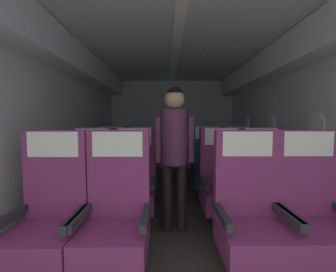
{
  "coord_description": "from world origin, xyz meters",
  "views": [
    {
      "loc": [
        -0.13,
        -0.29,
        1.21
      ],
      "look_at": [
        -0.11,
        3.05,
        0.99
      ],
      "focal_mm": 22.89,
      "sensor_mm": 36.0,
      "label": 1
    }
  ],
  "objects_px": {
    "seat_b_right_aisle": "(263,184)",
    "seat_c_right_window": "(208,168)",
    "seat_b_left_aisle": "(134,184)",
    "seat_c_left_window": "(111,168)",
    "seat_b_left_window": "(91,185)",
    "seat_a_right_window": "(250,217)",
    "seat_a_left_aisle": "(116,218)",
    "flight_attendant": "(175,143)",
    "seat_c_left_aisle": "(142,168)",
    "seat_a_right_aisle": "(313,216)",
    "seat_c_right_aisle": "(239,168)",
    "seat_b_right_window": "(222,184)",
    "seat_a_left_window": "(49,219)"
  },
  "relations": [
    {
      "from": "seat_b_right_window",
      "to": "seat_c_right_window",
      "type": "distance_m",
      "value": 0.9
    },
    {
      "from": "seat_a_left_window",
      "to": "seat_c_left_aisle",
      "type": "distance_m",
      "value": 1.86
    },
    {
      "from": "seat_a_left_window",
      "to": "seat_c_right_aisle",
      "type": "height_order",
      "value": "same"
    },
    {
      "from": "seat_b_right_aisle",
      "to": "seat_b_right_window",
      "type": "xyz_separation_m",
      "value": [
        -0.49,
        -0.02,
        0.0
      ]
    },
    {
      "from": "seat_a_left_aisle",
      "to": "seat_a_right_aisle",
      "type": "xyz_separation_m",
      "value": [
        1.54,
        0.01,
        0.0
      ]
    },
    {
      "from": "seat_b_right_aisle",
      "to": "seat_c_right_aisle",
      "type": "xyz_separation_m",
      "value": [
        0.0,
        0.89,
        0.0
      ]
    },
    {
      "from": "seat_b_right_window",
      "to": "seat_a_right_window",
      "type": "bearing_deg",
      "value": -90.65
    },
    {
      "from": "seat_b_right_aisle",
      "to": "flight_attendant",
      "type": "height_order",
      "value": "flight_attendant"
    },
    {
      "from": "seat_c_left_aisle",
      "to": "seat_c_right_window",
      "type": "relative_size",
      "value": 1.0
    },
    {
      "from": "seat_a_left_aisle",
      "to": "seat_b_right_aisle",
      "type": "bearing_deg",
      "value": 29.87
    },
    {
      "from": "seat_c_right_window",
      "to": "seat_a_right_window",
      "type": "bearing_deg",
      "value": -90.45
    },
    {
      "from": "seat_b_right_aisle",
      "to": "seat_c_left_window",
      "type": "relative_size",
      "value": 1.0
    },
    {
      "from": "seat_c_left_window",
      "to": "flight_attendant",
      "type": "height_order",
      "value": "flight_attendant"
    },
    {
      "from": "seat_b_right_aisle",
      "to": "flight_attendant",
      "type": "relative_size",
      "value": 0.72
    },
    {
      "from": "seat_a_left_aisle",
      "to": "seat_b_left_window",
      "type": "distance_m",
      "value": 1.0
    },
    {
      "from": "seat_c_right_aisle",
      "to": "flight_attendant",
      "type": "bearing_deg",
      "value": -135.19
    },
    {
      "from": "seat_a_left_aisle",
      "to": "seat_c_right_window",
      "type": "xyz_separation_m",
      "value": [
        1.06,
        1.76,
        0.0
      ]
    },
    {
      "from": "seat_a_left_aisle",
      "to": "seat_b_right_aisle",
      "type": "distance_m",
      "value": 1.78
    },
    {
      "from": "seat_c_left_window",
      "to": "seat_c_left_aisle",
      "type": "relative_size",
      "value": 1.0
    },
    {
      "from": "seat_b_left_window",
      "to": "seat_a_right_window",
      "type": "bearing_deg",
      "value": -29.11
    },
    {
      "from": "seat_b_left_aisle",
      "to": "seat_c_left_window",
      "type": "height_order",
      "value": "same"
    },
    {
      "from": "seat_a_left_aisle",
      "to": "seat_a_right_aisle",
      "type": "bearing_deg",
      "value": 0.44
    },
    {
      "from": "seat_a_left_aisle",
      "to": "seat_c_right_aisle",
      "type": "xyz_separation_m",
      "value": [
        1.55,
        1.78,
        0.0
      ]
    },
    {
      "from": "seat_a_left_aisle",
      "to": "seat_b_right_window",
      "type": "height_order",
      "value": "same"
    },
    {
      "from": "seat_b_right_window",
      "to": "seat_c_right_window",
      "type": "height_order",
      "value": "same"
    },
    {
      "from": "seat_a_left_aisle",
      "to": "seat_b_left_aisle",
      "type": "distance_m",
      "value": 0.88
    },
    {
      "from": "seat_c_right_aisle",
      "to": "seat_c_right_window",
      "type": "relative_size",
      "value": 1.0
    },
    {
      "from": "seat_c_right_aisle",
      "to": "seat_b_left_aisle",
      "type": "bearing_deg",
      "value": -149.83
    },
    {
      "from": "seat_a_left_aisle",
      "to": "seat_c_left_aisle",
      "type": "height_order",
      "value": "same"
    },
    {
      "from": "seat_b_right_aisle",
      "to": "seat_c_right_window",
      "type": "height_order",
      "value": "same"
    },
    {
      "from": "seat_a_right_aisle",
      "to": "seat_c_right_window",
      "type": "height_order",
      "value": "same"
    },
    {
      "from": "seat_b_right_aisle",
      "to": "seat_c_left_aisle",
      "type": "bearing_deg",
      "value": 150.15
    },
    {
      "from": "seat_a_left_window",
      "to": "seat_c_left_aisle",
      "type": "relative_size",
      "value": 1.0
    },
    {
      "from": "seat_b_right_window",
      "to": "seat_a_left_window",
      "type": "bearing_deg",
      "value": -150.48
    },
    {
      "from": "seat_c_left_aisle",
      "to": "flight_attendant",
      "type": "xyz_separation_m",
      "value": [
        0.47,
        -1.06,
        0.51
      ]
    },
    {
      "from": "seat_b_left_window",
      "to": "seat_c_left_window",
      "type": "xyz_separation_m",
      "value": [
        0.0,
        0.9,
        0.0
      ]
    },
    {
      "from": "seat_a_left_aisle",
      "to": "seat_a_right_aisle",
      "type": "height_order",
      "value": "same"
    },
    {
      "from": "seat_a_right_window",
      "to": "seat_b_right_aisle",
      "type": "xyz_separation_m",
      "value": [
        0.5,
        0.88,
        0.0
      ]
    },
    {
      "from": "seat_b_right_window",
      "to": "flight_attendant",
      "type": "relative_size",
      "value": 0.72
    },
    {
      "from": "seat_c_right_window",
      "to": "seat_a_left_aisle",
      "type": "bearing_deg",
      "value": -120.93
    },
    {
      "from": "seat_a_left_aisle",
      "to": "seat_c_left_aisle",
      "type": "distance_m",
      "value": 1.77
    },
    {
      "from": "seat_c_right_aisle",
      "to": "seat_c_right_window",
      "type": "xyz_separation_m",
      "value": [
        -0.49,
        -0.01,
        0.0
      ]
    },
    {
      "from": "seat_a_right_aisle",
      "to": "seat_b_left_window",
      "type": "height_order",
      "value": "same"
    },
    {
      "from": "seat_c_left_window",
      "to": "seat_c_right_aisle",
      "type": "xyz_separation_m",
      "value": [
        2.05,
        0.0,
        0.0
      ]
    },
    {
      "from": "seat_a_left_window",
      "to": "seat_c_left_window",
      "type": "height_order",
      "value": "same"
    },
    {
      "from": "seat_a_left_aisle",
      "to": "seat_c_left_aisle",
      "type": "xyz_separation_m",
      "value": [
        0.0,
        1.77,
        0.0
      ]
    },
    {
      "from": "seat_a_left_window",
      "to": "seat_b_right_window",
      "type": "xyz_separation_m",
      "value": [
        1.56,
        0.88,
        0.0
      ]
    },
    {
      "from": "seat_c_left_window",
      "to": "seat_c_left_aisle",
      "type": "height_order",
      "value": "same"
    },
    {
      "from": "seat_a_right_aisle",
      "to": "seat_b_left_window",
      "type": "relative_size",
      "value": 1.0
    },
    {
      "from": "seat_a_left_aisle",
      "to": "flight_attendant",
      "type": "relative_size",
      "value": 0.72
    }
  ]
}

